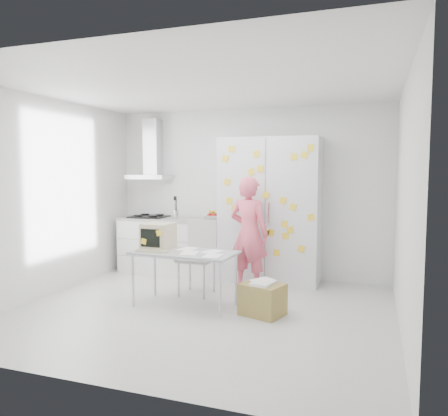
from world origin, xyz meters
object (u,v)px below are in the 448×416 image
(person, at_px, (249,234))
(desk, at_px, (167,243))
(cardboard_box, at_px, (263,299))
(chair, at_px, (199,252))

(person, distance_m, desk, 1.25)
(person, height_order, cardboard_box, person)
(person, relative_size, chair, 1.60)
(cardboard_box, bearing_deg, person, 114.40)
(cardboard_box, bearing_deg, desk, 177.14)
(person, distance_m, cardboard_box, 1.27)
(chair, bearing_deg, person, 32.51)
(chair, bearing_deg, desk, -109.34)
(desk, xyz_separation_m, cardboard_box, (1.28, -0.06, -0.59))
(person, height_order, chair, person)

